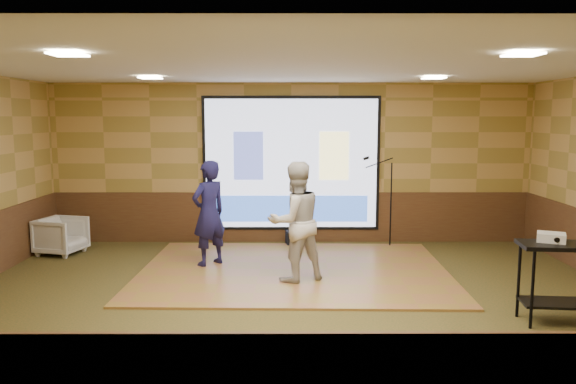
{
  "coord_description": "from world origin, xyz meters",
  "views": [
    {
      "loc": [
        -0.09,
        -7.05,
        2.37
      ],
      "look_at": [
        -0.07,
        0.93,
        1.3
      ],
      "focal_mm": 35.0,
      "sensor_mm": 36.0,
      "label": 1
    }
  ],
  "objects_px": {
    "dance_floor": "(294,270)",
    "projector": "(551,237)",
    "player_right": "(295,222)",
    "av_table": "(559,268)",
    "duffel_bag": "(298,238)",
    "projector_screen": "(291,165)",
    "player_left": "(209,213)",
    "mic_stand": "(387,221)",
    "banquet_chair": "(61,236)"
  },
  "relations": [
    {
      "from": "dance_floor",
      "to": "projector",
      "type": "distance_m",
      "value": 3.74
    },
    {
      "from": "player_right",
      "to": "av_table",
      "type": "distance_m",
      "value": 3.42
    },
    {
      "from": "av_table",
      "to": "duffel_bag",
      "type": "height_order",
      "value": "av_table"
    },
    {
      "from": "duffel_bag",
      "to": "player_right",
      "type": "bearing_deg",
      "value": -92.07
    },
    {
      "from": "projector_screen",
      "to": "dance_floor",
      "type": "distance_m",
      "value": 2.51
    },
    {
      "from": "projector_screen",
      "to": "player_left",
      "type": "bearing_deg",
      "value": -126.77
    },
    {
      "from": "dance_floor",
      "to": "player_left",
      "type": "xyz_separation_m",
      "value": [
        -1.34,
        0.29,
        0.85
      ]
    },
    {
      "from": "projector_screen",
      "to": "duffel_bag",
      "type": "relative_size",
      "value": 7.69
    },
    {
      "from": "player_right",
      "to": "mic_stand",
      "type": "bearing_deg",
      "value": -153.91
    },
    {
      "from": "projector_screen",
      "to": "player_left",
      "type": "relative_size",
      "value": 2.0
    },
    {
      "from": "banquet_chair",
      "to": "av_table",
      "type": "bearing_deg",
      "value": -100.52
    },
    {
      "from": "player_right",
      "to": "banquet_chair",
      "type": "bearing_deg",
      "value": -48.62
    },
    {
      "from": "projector",
      "to": "mic_stand",
      "type": "xyz_separation_m",
      "value": [
        -1.23,
        3.71,
        -0.49
      ]
    },
    {
      "from": "projector_screen",
      "to": "mic_stand",
      "type": "height_order",
      "value": "projector_screen"
    },
    {
      "from": "projector_screen",
      "to": "dance_floor",
      "type": "relative_size",
      "value": 0.71
    },
    {
      "from": "projector",
      "to": "duffel_bag",
      "type": "relative_size",
      "value": 0.7
    },
    {
      "from": "player_right",
      "to": "player_left",
      "type": "bearing_deg",
      "value": -58.41
    },
    {
      "from": "dance_floor",
      "to": "mic_stand",
      "type": "relative_size",
      "value": 2.8
    },
    {
      "from": "av_table",
      "to": "banquet_chair",
      "type": "distance_m",
      "value": 7.78
    },
    {
      "from": "dance_floor",
      "to": "player_left",
      "type": "height_order",
      "value": "player_left"
    },
    {
      "from": "projector",
      "to": "duffel_bag",
      "type": "height_order",
      "value": "projector"
    },
    {
      "from": "player_left",
      "to": "av_table",
      "type": "bearing_deg",
      "value": 106.48
    },
    {
      "from": "banquet_chair",
      "to": "projector_screen",
      "type": "bearing_deg",
      "value": -62.31
    },
    {
      "from": "av_table",
      "to": "dance_floor",
      "type": "bearing_deg",
      "value": 144.12
    },
    {
      "from": "player_left",
      "to": "banquet_chair",
      "type": "xyz_separation_m",
      "value": [
        -2.69,
        0.83,
        -0.54
      ]
    },
    {
      "from": "av_table",
      "to": "projector",
      "type": "distance_m",
      "value": 0.36
    },
    {
      "from": "dance_floor",
      "to": "projector",
      "type": "xyz_separation_m",
      "value": [
        2.95,
        -2.08,
        0.97
      ]
    },
    {
      "from": "projector",
      "to": "duffel_bag",
      "type": "bearing_deg",
      "value": 150.65
    },
    {
      "from": "av_table",
      "to": "player_left",
      "type": "bearing_deg",
      "value": 150.46
    },
    {
      "from": "player_left",
      "to": "duffel_bag",
      "type": "distance_m",
      "value": 2.2
    },
    {
      "from": "player_right",
      "to": "duffel_bag",
      "type": "relative_size",
      "value": 3.97
    },
    {
      "from": "duffel_bag",
      "to": "av_table",
      "type": "bearing_deg",
      "value": -53.62
    },
    {
      "from": "dance_floor",
      "to": "banquet_chair",
      "type": "height_order",
      "value": "banquet_chair"
    },
    {
      "from": "av_table",
      "to": "player_right",
      "type": "bearing_deg",
      "value": 151.84
    },
    {
      "from": "av_table",
      "to": "banquet_chair",
      "type": "height_order",
      "value": "av_table"
    },
    {
      "from": "mic_stand",
      "to": "banquet_chair",
      "type": "distance_m",
      "value": 5.78
    },
    {
      "from": "mic_stand",
      "to": "av_table",
      "type": "bearing_deg",
      "value": -86.33
    },
    {
      "from": "player_right",
      "to": "banquet_chair",
      "type": "height_order",
      "value": "player_right"
    },
    {
      "from": "dance_floor",
      "to": "duffel_bag",
      "type": "height_order",
      "value": "duffel_bag"
    },
    {
      "from": "projector_screen",
      "to": "projector",
      "type": "distance_m",
      "value": 5.12
    },
    {
      "from": "dance_floor",
      "to": "av_table",
      "type": "xyz_separation_m",
      "value": [
        3.02,
        -2.18,
        0.63
      ]
    },
    {
      "from": "player_left",
      "to": "duffel_bag",
      "type": "height_order",
      "value": "player_left"
    },
    {
      "from": "av_table",
      "to": "mic_stand",
      "type": "xyz_separation_m",
      "value": [
        -1.29,
        3.81,
        -0.16
      ]
    },
    {
      "from": "dance_floor",
      "to": "av_table",
      "type": "bearing_deg",
      "value": -35.88
    },
    {
      "from": "projector",
      "to": "av_table",
      "type": "bearing_deg",
      "value": -32.66
    },
    {
      "from": "player_left",
      "to": "projector",
      "type": "relative_size",
      "value": 5.47
    },
    {
      "from": "av_table",
      "to": "projector",
      "type": "xyz_separation_m",
      "value": [
        -0.06,
        0.1,
        0.34
      ]
    },
    {
      "from": "banquet_chair",
      "to": "duffel_bag",
      "type": "relative_size",
      "value": 1.64
    },
    {
      "from": "player_left",
      "to": "projector",
      "type": "height_order",
      "value": "player_left"
    },
    {
      "from": "av_table",
      "to": "projector",
      "type": "bearing_deg",
      "value": 123.15
    }
  ]
}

